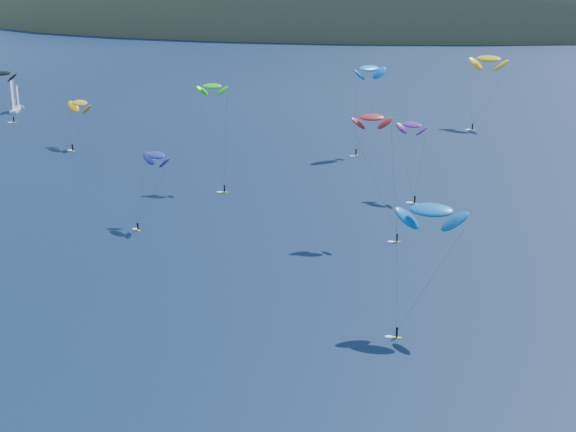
% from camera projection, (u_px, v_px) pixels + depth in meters
% --- Properties ---
extents(island, '(730.00, 300.00, 210.00)m').
position_uv_depth(island, '(396.00, 36.00, 594.55)').
color(island, '#3D3526').
rests_on(island, ground).
extents(sailboat, '(10.40, 8.98, 12.54)m').
position_uv_depth(sailboat, '(16.00, 108.00, 269.09)').
color(sailboat, silver).
rests_on(sailboat, ground).
extents(kitesurfer_1, '(9.94, 12.75, 14.31)m').
position_uv_depth(kitesurfer_1, '(80.00, 103.00, 220.44)').
color(kitesurfer_1, yellow).
rests_on(kitesurfer_1, ground).
extents(kitesurfer_3, '(8.10, 10.50, 24.43)m').
position_uv_depth(kitesurfer_3, '(212.00, 87.00, 182.18)').
color(kitesurfer_3, yellow).
rests_on(kitesurfer_3, ground).
extents(kitesurfer_4, '(10.39, 11.27, 24.92)m').
position_uv_depth(kitesurfer_4, '(370.00, 68.00, 210.75)').
color(kitesurfer_4, yellow).
rests_on(kitesurfer_4, ground).
extents(kitesurfer_5, '(10.14, 9.78, 19.77)m').
position_uv_depth(kitesurfer_5, '(431.00, 210.00, 114.10)').
color(kitesurfer_5, yellow).
rests_on(kitesurfer_5, ground).
extents(kitesurfer_6, '(7.79, 11.31, 17.67)m').
position_uv_depth(kitesurfer_6, '(412.00, 125.00, 175.04)').
color(kitesurfer_6, yellow).
rests_on(kitesurfer_6, ground).
extents(kitesurfer_9, '(9.93, 7.88, 24.50)m').
position_uv_depth(kitesurfer_9, '(372.00, 118.00, 149.14)').
color(kitesurfer_9, yellow).
rests_on(kitesurfer_9, ground).
extents(kitesurfer_10, '(7.82, 10.59, 15.70)m').
position_uv_depth(kitesurfer_10, '(156.00, 155.00, 157.87)').
color(kitesurfer_10, yellow).
rests_on(kitesurfer_10, ground).
extents(kitesurfer_11, '(12.56, 14.78, 23.40)m').
position_uv_depth(kitesurfer_11, '(489.00, 59.00, 243.99)').
color(kitesurfer_11, yellow).
rests_on(kitesurfer_11, ground).
extents(kitesurfer_12, '(8.99, 4.82, 17.57)m').
position_uv_depth(kitesurfer_12, '(2.00, 73.00, 249.85)').
color(kitesurfer_12, yellow).
rests_on(kitesurfer_12, ground).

